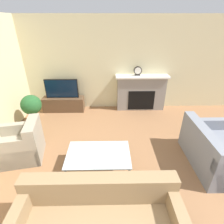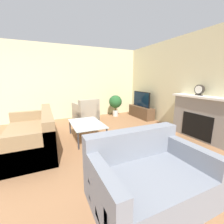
{
  "view_description": "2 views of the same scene",
  "coord_description": "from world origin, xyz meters",
  "px_view_note": "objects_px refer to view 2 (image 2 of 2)",
  "views": [
    {
      "loc": [
        -0.13,
        -0.47,
        2.56
      ],
      "look_at": [
        -0.07,
        2.65,
        0.9
      ],
      "focal_mm": 28.0,
      "sensor_mm": 36.0,
      "label": 1
    },
    {
      "loc": [
        3.23,
        1.04,
        1.49
      ],
      "look_at": [
        -0.13,
        2.58,
        0.68
      ],
      "focal_mm": 24.0,
      "sensor_mm": 36.0,
      "label": 2
    }
  ],
  "objects_px": {
    "coffee_table": "(87,124)",
    "mantel_clock": "(199,90)",
    "tv": "(141,99)",
    "couch_loveseat": "(147,178)",
    "armchair_by_window": "(86,113)",
    "couch_sectional": "(32,136)",
    "potted_plant": "(115,103)"
  },
  "relations": [
    {
      "from": "coffee_table",
      "to": "mantel_clock",
      "type": "height_order",
      "value": "mantel_clock"
    },
    {
      "from": "tv",
      "to": "couch_loveseat",
      "type": "height_order",
      "value": "tv"
    },
    {
      "from": "couch_loveseat",
      "to": "coffee_table",
      "type": "relative_size",
      "value": 1.21
    },
    {
      "from": "armchair_by_window",
      "to": "mantel_clock",
      "type": "distance_m",
      "value": 3.55
    },
    {
      "from": "couch_sectional",
      "to": "mantel_clock",
      "type": "xyz_separation_m",
      "value": [
        0.99,
        3.85,
        0.94
      ]
    },
    {
      "from": "potted_plant",
      "to": "mantel_clock",
      "type": "bearing_deg",
      "value": 17.93
    },
    {
      "from": "tv",
      "to": "couch_sectional",
      "type": "distance_m",
      "value": 3.98
    },
    {
      "from": "tv",
      "to": "mantel_clock",
      "type": "xyz_separation_m",
      "value": [
        2.26,
        0.11,
        0.5
      ]
    },
    {
      "from": "coffee_table",
      "to": "potted_plant",
      "type": "distance_m",
      "value": 2.49
    },
    {
      "from": "armchair_by_window",
      "to": "potted_plant",
      "type": "distance_m",
      "value": 1.34
    },
    {
      "from": "couch_loveseat",
      "to": "armchair_by_window",
      "type": "relative_size",
      "value": 1.51
    },
    {
      "from": "armchair_by_window",
      "to": "potted_plant",
      "type": "height_order",
      "value": "potted_plant"
    },
    {
      "from": "couch_loveseat",
      "to": "mantel_clock",
      "type": "relative_size",
      "value": 5.19
    },
    {
      "from": "armchair_by_window",
      "to": "potted_plant",
      "type": "bearing_deg",
      "value": -179.27
    },
    {
      "from": "coffee_table",
      "to": "potted_plant",
      "type": "relative_size",
      "value": 1.34
    },
    {
      "from": "couch_loveseat",
      "to": "armchair_by_window",
      "type": "xyz_separation_m",
      "value": [
        -3.82,
        0.25,
        0.01
      ]
    },
    {
      "from": "couch_sectional",
      "to": "mantel_clock",
      "type": "distance_m",
      "value": 4.08
    },
    {
      "from": "coffee_table",
      "to": "couch_sectional",
      "type": "bearing_deg",
      "value": -86.94
    },
    {
      "from": "tv",
      "to": "couch_sectional",
      "type": "height_order",
      "value": "tv"
    },
    {
      "from": "couch_sectional",
      "to": "coffee_table",
      "type": "distance_m",
      "value": 1.23
    },
    {
      "from": "tv",
      "to": "mantel_clock",
      "type": "height_order",
      "value": "mantel_clock"
    },
    {
      "from": "couch_sectional",
      "to": "mantel_clock",
      "type": "bearing_deg",
      "value": 75.63
    },
    {
      "from": "couch_sectional",
      "to": "coffee_table",
      "type": "relative_size",
      "value": 1.75
    },
    {
      "from": "armchair_by_window",
      "to": "mantel_clock",
      "type": "xyz_separation_m",
      "value": [
        2.61,
        2.22,
        0.92
      ]
    },
    {
      "from": "couch_sectional",
      "to": "couch_loveseat",
      "type": "height_order",
      "value": "same"
    },
    {
      "from": "couch_sectional",
      "to": "coffee_table",
      "type": "xyz_separation_m",
      "value": [
        -0.07,
        1.22,
        0.09
      ]
    },
    {
      "from": "tv",
      "to": "couch_sectional",
      "type": "relative_size",
      "value": 0.49
    },
    {
      "from": "couch_loveseat",
      "to": "coffee_table",
      "type": "height_order",
      "value": "couch_loveseat"
    },
    {
      "from": "tv",
      "to": "coffee_table",
      "type": "distance_m",
      "value": 2.81
    },
    {
      "from": "couch_loveseat",
      "to": "potted_plant",
      "type": "relative_size",
      "value": 1.61
    },
    {
      "from": "couch_loveseat",
      "to": "mantel_clock",
      "type": "distance_m",
      "value": 2.91
    },
    {
      "from": "couch_loveseat",
      "to": "tv",
      "type": "bearing_deg",
      "value": 55.67
    }
  ]
}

